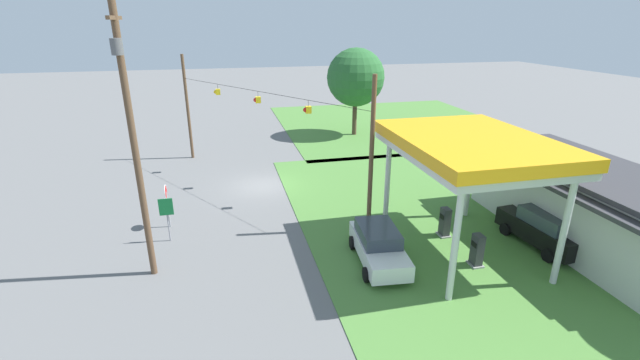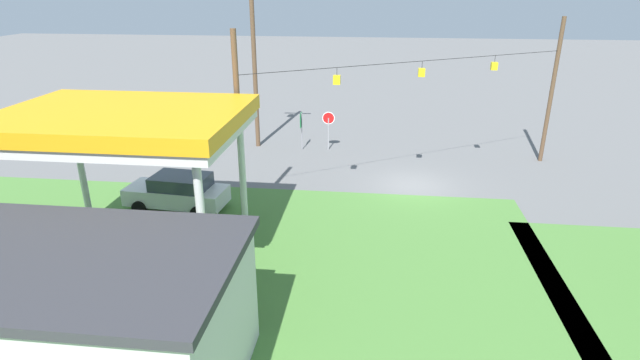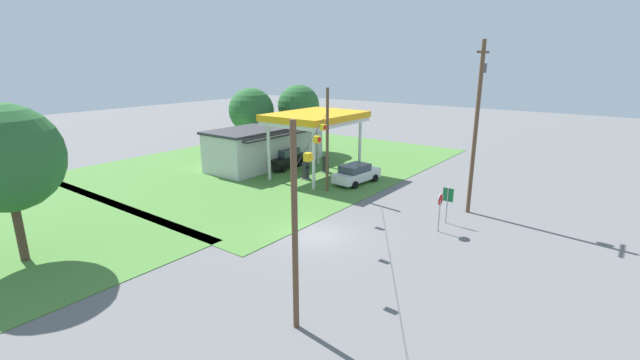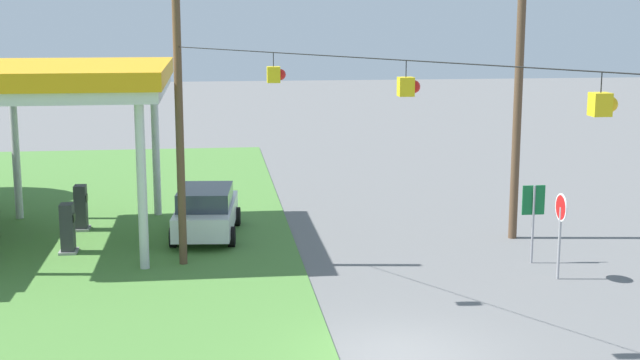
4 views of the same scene
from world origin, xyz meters
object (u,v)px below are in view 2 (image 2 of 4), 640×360
object	(u,v)px
fuel_pump_near	(177,240)
fuel_pump_far	(103,235)
route_sign	(301,124)
utility_pole_main	(253,45)
gas_station_canopy	(123,124)
stop_sign_roadside	(328,122)
car_at_pumps_front	(178,192)
car_at_pumps_rear	(58,296)

from	to	relation	value
fuel_pump_near	fuel_pump_far	size ratio (longest dim) A/B	1.00
route_sign	utility_pole_main	size ratio (longest dim) A/B	0.21
gas_station_canopy	stop_sign_roadside	world-z (taller)	gas_station_canopy
car_at_pumps_front	utility_pole_main	world-z (taller)	utility_pole_main
fuel_pump_near	car_at_pumps_front	bearing A→B (deg)	-69.31
car_at_pumps_front	car_at_pumps_rear	distance (m)	8.69
stop_sign_roadside	route_sign	size ratio (longest dim) A/B	1.04
utility_pole_main	fuel_pump_far	bearing A→B (deg)	79.26
car_at_pumps_front	route_sign	xyz separation A→B (m)	(-4.41, -9.83, 0.81)
stop_sign_roadside	route_sign	world-z (taller)	stop_sign_roadside
car_at_pumps_rear	fuel_pump_near	bearing A→B (deg)	59.28
fuel_pump_far	route_sign	distance (m)	15.33
utility_pole_main	fuel_pump_near	bearing A→B (deg)	91.00
utility_pole_main	route_sign	bearing A→B (deg)	171.66
car_at_pumps_rear	route_sign	distance (m)	19.14
car_at_pumps_rear	stop_sign_roadside	xyz separation A→B (m)	(-6.56, -18.66, 0.82)
car_at_pumps_rear	utility_pole_main	bearing A→B (deg)	79.25
gas_station_canopy	route_sign	size ratio (longest dim) A/B	3.56
fuel_pump_near	route_sign	bearing A→B (deg)	-101.08
fuel_pump_far	stop_sign_roadside	bearing A→B (deg)	-117.71
car_at_pumps_front	stop_sign_roadside	distance (m)	11.75
fuel_pump_near	car_at_pumps_rear	bearing A→B (deg)	64.56
gas_station_canopy	car_at_pumps_rear	size ratio (longest dim) A/B	1.77
gas_station_canopy	utility_pole_main	distance (m)	14.70
utility_pole_main	stop_sign_roadside	bearing A→B (deg)	176.55
fuel_pump_far	utility_pole_main	size ratio (longest dim) A/B	0.14
gas_station_canopy	stop_sign_roadside	xyz separation A→B (m)	(-6.01, -14.32, -3.52)
fuel_pump_near	car_at_pumps_rear	xyz separation A→B (m)	(2.07, 4.35, 0.23)
car_at_pumps_front	stop_sign_roadside	bearing A→B (deg)	-116.35
utility_pole_main	car_at_pumps_front	bearing A→B (deg)	82.35
gas_station_canopy	fuel_pump_near	world-z (taller)	gas_station_canopy
fuel_pump_near	car_at_pumps_front	distance (m)	4.63
fuel_pump_near	gas_station_canopy	bearing A→B (deg)	0.06
gas_station_canopy	car_at_pumps_rear	distance (m)	6.16
stop_sign_roadside	utility_pole_main	world-z (taller)	utility_pole_main
gas_station_canopy	fuel_pump_near	xyz separation A→B (m)	(-1.51, -0.00, -4.56)
stop_sign_roadside	car_at_pumps_rear	bearing A→B (deg)	-109.38
route_sign	car_at_pumps_rear	bearing A→B (deg)	75.34
gas_station_canopy	route_sign	world-z (taller)	gas_station_canopy
fuel_pump_far	utility_pole_main	distance (m)	15.92
car_at_pumps_front	stop_sign_roadside	xyz separation A→B (m)	(-6.13, -9.99, 0.91)
car_at_pumps_rear	route_sign	world-z (taller)	route_sign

